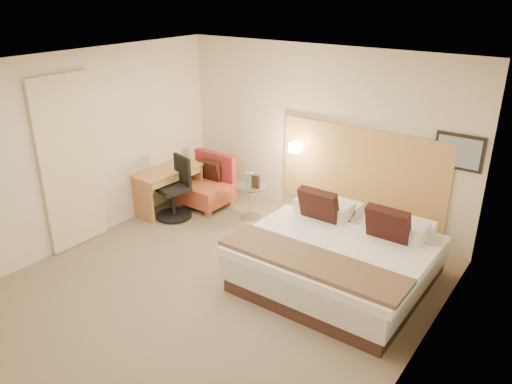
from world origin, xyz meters
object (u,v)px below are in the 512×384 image
Objects in this scene: desk_chair at (175,193)px; desk at (169,178)px; side_table at (251,200)px; bed at (339,257)px; lounge_chair at (207,186)px.

desk is at bearing 153.26° from desk_chair.
desk is at bearing -157.41° from side_table.
side_table is (-1.98, 0.84, -0.04)m from bed.
desk reaches higher than side_table.
lounge_chair is at bearing -179.36° from side_table.
bed reaches higher than lounge_chair.
desk_chair reaches higher than desk.
bed is at bearing -5.53° from desk.
desk_chair is (-0.09, -0.66, 0.06)m from lounge_chair.
desk_chair is at bearing -146.23° from side_table.
desk is (-3.25, 0.32, 0.22)m from bed.
side_table is at bearing 22.59° from desk.
bed is at bearing -23.02° from side_table.
side_table is at bearing 156.98° from bed.
bed is 3.01m from lounge_chair.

